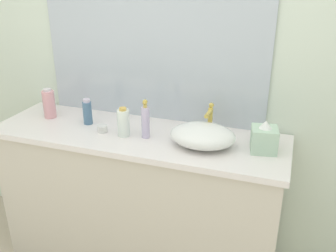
% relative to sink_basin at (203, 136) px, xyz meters
% --- Properties ---
extents(bathroom_wall_rear, '(6.00, 0.06, 2.60)m').
position_rel_sink_basin_xyz_m(bathroom_wall_rear, '(-0.27, 0.33, 0.35)').
color(bathroom_wall_rear, silver).
rests_on(bathroom_wall_rear, ground).
extents(vanity_counter, '(1.68, 0.52, 0.89)m').
position_rel_sink_basin_xyz_m(vanity_counter, '(-0.39, 0.03, -0.50)').
color(vanity_counter, beige).
rests_on(vanity_counter, ground).
extents(wall_mirror_panel, '(1.36, 0.01, 1.14)m').
position_rel_sink_basin_xyz_m(wall_mirror_panel, '(-0.39, 0.29, 0.52)').
color(wall_mirror_panel, '#B2BCC6').
rests_on(wall_mirror_panel, vanity_counter).
extents(sink_basin, '(0.34, 0.27, 0.11)m').
position_rel_sink_basin_xyz_m(sink_basin, '(0.00, 0.00, 0.00)').
color(sink_basin, white).
rests_on(sink_basin, vanity_counter).
extents(faucet, '(0.03, 0.13, 0.18)m').
position_rel_sink_basin_xyz_m(faucet, '(0.00, 0.15, 0.05)').
color(faucet, gold).
rests_on(faucet, vanity_counter).
extents(soap_dispenser, '(0.05, 0.05, 0.22)m').
position_rel_sink_basin_xyz_m(soap_dispenser, '(-0.32, -0.00, 0.04)').
color(soap_dispenser, silver).
rests_on(soap_dispenser, vanity_counter).
extents(lotion_bottle, '(0.07, 0.07, 0.18)m').
position_rel_sink_basin_xyz_m(lotion_bottle, '(-0.99, 0.08, 0.03)').
color(lotion_bottle, pink).
rests_on(lotion_bottle, vanity_counter).
extents(perfume_bottle, '(0.05, 0.05, 0.16)m').
position_rel_sink_basin_xyz_m(perfume_bottle, '(-0.72, 0.06, 0.02)').
color(perfume_bottle, slate).
rests_on(perfume_bottle, vanity_counter).
extents(spray_can, '(0.07, 0.07, 0.16)m').
position_rel_sink_basin_xyz_m(spray_can, '(-0.44, -0.02, 0.02)').
color(spray_can, white).
rests_on(spray_can, vanity_counter).
extents(tissue_box, '(0.15, 0.15, 0.17)m').
position_rel_sink_basin_xyz_m(tissue_box, '(0.31, 0.04, 0.01)').
color(tissue_box, '#B0D1B4').
rests_on(tissue_box, vanity_counter).
extents(candle_jar, '(0.06, 0.06, 0.04)m').
position_rel_sink_basin_xyz_m(candle_jar, '(-0.58, -0.02, -0.04)').
color(candle_jar, silver).
rests_on(candle_jar, vanity_counter).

